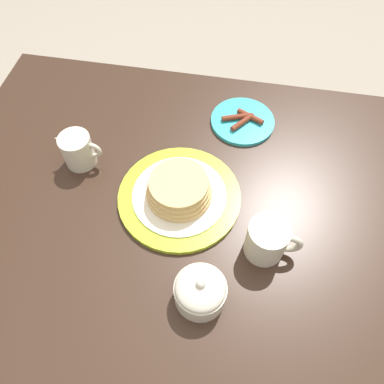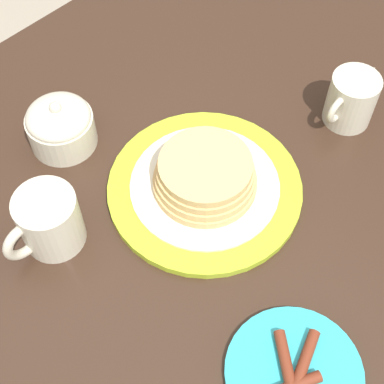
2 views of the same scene
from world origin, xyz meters
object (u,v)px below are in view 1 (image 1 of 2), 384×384
(pancake_plate, at_px, (179,193))
(creamer_pitcher, at_px, (77,150))
(side_plate_bacon, at_px, (243,121))
(coffee_mug, at_px, (268,240))
(sugar_bowl, at_px, (200,291))

(pancake_plate, height_order, creamer_pitcher, creamer_pitcher)
(side_plate_bacon, height_order, coffee_mug, coffee_mug)
(coffee_mug, distance_m, creamer_pitcher, 0.48)
(side_plate_bacon, height_order, creamer_pitcher, creamer_pitcher)
(coffee_mug, xyz_separation_m, creamer_pitcher, (-0.45, 0.15, -0.00))
(sugar_bowl, bearing_deg, pancake_plate, 111.19)
(pancake_plate, xyz_separation_m, creamer_pitcher, (-0.25, 0.06, 0.02))
(pancake_plate, distance_m, sugar_bowl, 0.23)
(side_plate_bacon, distance_m, creamer_pitcher, 0.42)
(creamer_pitcher, relative_size, sugar_bowl, 1.12)
(pancake_plate, xyz_separation_m, coffee_mug, (0.20, -0.09, 0.02))
(side_plate_bacon, bearing_deg, pancake_plate, -114.35)
(sugar_bowl, bearing_deg, creamer_pitcher, 140.61)
(pancake_plate, relative_size, sugar_bowl, 2.78)
(creamer_pitcher, bearing_deg, sugar_bowl, -39.39)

